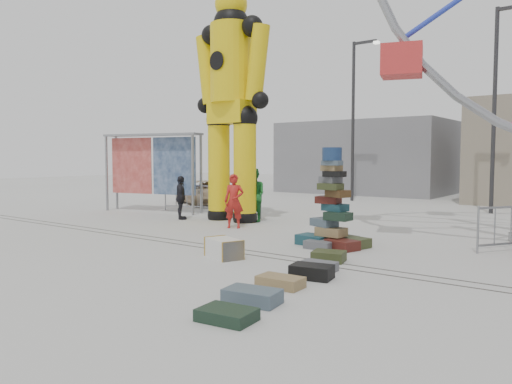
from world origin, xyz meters
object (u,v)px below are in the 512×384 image
Objects in this scene: pedestrian_black at (181,198)px; barricade_wheel_front at (511,228)px; crash_test_dummy at (231,96)px; pedestrian_red at (234,201)px; banner_scaffold at (152,153)px; barricade_dummy_c at (236,203)px; pedestrian_green at (254,195)px; suitcase_tower at (332,219)px; barricade_dummy_b at (217,199)px; lamp_post_right at (497,99)px; lamp_post_left at (355,112)px; parked_suv at (205,193)px; steamer_trunk at (224,248)px; barricade_dummy_a at (187,197)px.

barricade_wheel_front is at bearing -139.06° from pedestrian_black.
pedestrian_red is at bearing -45.43° from crash_test_dummy.
banner_scaffold is at bearing 179.01° from crash_test_dummy.
barricade_dummy_c is 1.08× the size of pedestrian_green.
barricade_dummy_c is (-5.63, 3.10, -0.14)m from suitcase_tower.
banner_scaffold is 2.21× the size of barricade_dummy_b.
barricade_dummy_c is 1.00× the size of barricade_wheel_front.
lamp_post_right is 12.76m from pedestrian_black.
pedestrian_black is at bearing -98.16° from lamp_post_left.
lamp_post_left is 9.94m from crash_test_dummy.
lamp_post_right is 4.71× the size of pedestrian_red.
banner_scaffold is 3.25m from barricade_dummy_b.
lamp_post_left is 4.71× the size of pedestrian_red.
crash_test_dummy reaches higher than pedestrian_red.
barricade_dummy_b is 1.00× the size of barricade_dummy_c.
pedestrian_red is at bearing -152.08° from pedestrian_black.
suitcase_tower is 0.56× the size of banner_scaffold.
suitcase_tower is 1.45× the size of pedestrian_red.
barricade_dummy_b is (2.39, 1.22, -1.83)m from banner_scaffold.
suitcase_tower reaches higher than pedestrian_red.
crash_test_dummy is at bearing -99.53° from parked_suv.
lamp_post_left is at bearing -9.46° from parked_suv.
pedestrian_red reaches higher than pedestrian_black.
parked_suv is (-11.77, -4.01, -3.92)m from lamp_post_right.
barricade_wheel_front is (9.32, -1.09, 0.00)m from barricade_dummy_c.
banner_scaffold is (-11.25, -7.66, -2.10)m from lamp_post_right.
steamer_trunk is at bearing -106.26° from parked_suv.
banner_scaffold reaches higher than barricade_wheel_front.
barricade_dummy_b is (-7.22, 3.85, -0.14)m from suitcase_tower.
lamp_post_right is at bearing 47.79° from barricade_dummy_b.
suitcase_tower is 4.20m from barricade_wheel_front.
pedestrian_green is at bearing -12.43° from barricade_dummy_b.
crash_test_dummy is (-5.20, 2.35, 3.64)m from suitcase_tower.
crash_test_dummy is 4.43× the size of pedestrian_green.
barricade_dummy_a is 1.61m from barricade_dummy_b.
lamp_post_left is 11.46m from pedestrian_black.
lamp_post_left is at bearing 48.15° from barricade_dummy_a.
suitcase_tower is 1.33× the size of pedestrian_green.
pedestrian_black is at bearing 139.30° from pedestrian_red.
pedestrian_green is (5.19, -0.04, -1.45)m from banner_scaffold.
steamer_trunk is 6.23m from pedestrian_green.
pedestrian_black is 5.73m from parked_suv.
banner_scaffold is at bearing -165.43° from pedestrian_green.
steamer_trunk is 8.89m from barricade_dummy_b.
lamp_post_right is 1.81× the size of banner_scaffold.
barricade_wheel_front is (10.90, -1.83, 0.00)m from barricade_dummy_b.
steamer_trunk is at bearing -65.15° from barricade_dummy_c.
barricade_dummy_c is (-0.27, -9.18, -3.93)m from lamp_post_left.
pedestrian_black is (1.92, -2.24, 0.23)m from barricade_dummy_a.
suitcase_tower is 8.18m from barricade_dummy_b.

